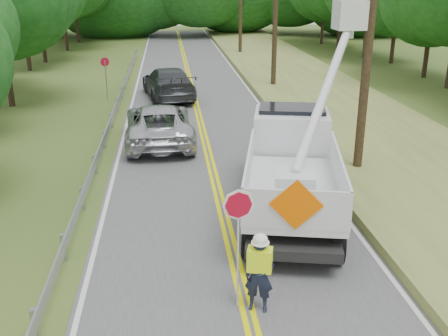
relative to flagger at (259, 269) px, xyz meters
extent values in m
cube|color=#4C4C4E|center=(-0.22, 12.49, -0.95)|extent=(7.20, 96.00, 0.02)
cube|color=#F3EC00|center=(-0.32, 12.49, -0.93)|extent=(0.12, 96.00, 0.00)
cube|color=#F3EC00|center=(-0.12, 12.49, -0.93)|extent=(0.12, 96.00, 0.00)
cube|color=silver|center=(-3.67, 12.49, -0.93)|extent=(0.12, 96.00, 0.00)
cube|color=silver|center=(3.23, 12.49, -0.93)|extent=(0.12, 96.00, 0.00)
cube|color=#9DA2A6|center=(-4.32, -0.51, -0.61)|extent=(0.12, 0.14, 0.70)
cube|color=#9DA2A6|center=(-4.32, 2.49, -0.61)|extent=(0.12, 0.14, 0.70)
cube|color=#9DA2A6|center=(-4.32, 5.49, -0.61)|extent=(0.12, 0.14, 0.70)
cube|color=#9DA2A6|center=(-4.32, 8.49, -0.61)|extent=(0.12, 0.14, 0.70)
cube|color=#9DA2A6|center=(-4.32, 11.49, -0.61)|extent=(0.12, 0.14, 0.70)
cube|color=#9DA2A6|center=(-4.32, 14.49, -0.61)|extent=(0.12, 0.14, 0.70)
cube|color=#9DA2A6|center=(-4.32, 17.49, -0.61)|extent=(0.12, 0.14, 0.70)
cube|color=#9DA2A6|center=(-4.32, 20.49, -0.61)|extent=(0.12, 0.14, 0.70)
cube|color=#9DA2A6|center=(-4.32, 23.49, -0.61)|extent=(0.12, 0.14, 0.70)
cube|color=#9DA2A6|center=(-4.32, 26.49, -0.61)|extent=(0.12, 0.14, 0.70)
cube|color=#9DA2A6|center=(-4.32, 29.49, -0.61)|extent=(0.12, 0.14, 0.70)
cube|color=#9DA2A6|center=(-4.32, 32.49, -0.61)|extent=(0.12, 0.14, 0.70)
cube|color=#9DA2A6|center=(-4.32, 35.49, -0.61)|extent=(0.12, 0.14, 0.70)
cube|color=#9DA2A6|center=(-4.22, 13.49, -0.36)|extent=(0.05, 48.00, 0.34)
cylinder|color=black|center=(4.78, 7.49, 4.04)|extent=(0.30, 0.30, 10.00)
cylinder|color=black|center=(4.78, 22.49, 4.04)|extent=(0.30, 0.30, 10.00)
cube|color=olive|center=(6.88, 12.49, -0.81)|extent=(7.00, 96.00, 0.30)
cylinder|color=#332319|center=(-10.02, 19.43, 0.77)|extent=(0.32, 0.32, 3.45)
cylinder|color=#332319|center=(-11.96, 24.51, 0.22)|extent=(0.32, 0.32, 2.36)
cylinder|color=#332319|center=(-11.82, 31.05, 0.23)|extent=(0.32, 0.32, 2.38)
ellipsoid|color=#0F4911|center=(-11.82, 31.05, 3.14)|extent=(5.56, 5.56, 4.89)
cylinder|color=#332319|center=(-11.52, 35.06, 0.65)|extent=(0.32, 0.32, 3.22)
cylinder|color=#332319|center=(-11.02, 42.40, 1.04)|extent=(0.32, 0.32, 3.99)
cylinder|color=#332319|center=(-10.98, 48.95, 0.86)|extent=(0.32, 0.32, 3.64)
cylinder|color=#332319|center=(15.87, 25.19, 0.52)|extent=(0.32, 0.32, 2.95)
ellipsoid|color=#0F4911|center=(15.87, 25.19, 4.12)|extent=(6.88, 6.88, 6.05)
cylinder|color=#332319|center=(16.21, 31.53, 0.50)|extent=(0.32, 0.32, 2.92)
cylinder|color=#332319|center=(15.34, 35.30, 0.72)|extent=(0.32, 0.32, 3.36)
cylinder|color=#332319|center=(14.81, 40.91, 0.82)|extent=(0.32, 0.32, 3.55)
cylinder|color=#332319|center=(14.31, 44.84, 0.62)|extent=(0.32, 0.32, 3.15)
imported|color=#191E33|center=(0.01, -0.01, -0.13)|extent=(0.67, 0.54, 1.60)
cube|color=#D3F513|center=(0.01, -0.01, 0.23)|extent=(0.56, 0.43, 0.49)
ellipsoid|color=white|center=(0.01, -0.01, 0.68)|extent=(0.30, 0.30, 0.24)
cylinder|color=#B7B7B7|center=(-0.40, 0.17, 0.19)|extent=(0.04, 0.04, 2.25)
cylinder|color=#AA0921|center=(-0.40, 0.17, 1.36)|extent=(0.64, 0.09, 0.64)
cylinder|color=black|center=(0.14, 2.15, -0.43)|extent=(0.52, 1.05, 1.01)
cylinder|color=black|center=(2.20, 1.71, -0.43)|extent=(0.52, 1.05, 1.01)
cylinder|color=black|center=(0.58, 4.21, -0.43)|extent=(0.52, 1.05, 1.01)
cylinder|color=black|center=(2.64, 3.77, -0.43)|extent=(0.52, 1.05, 1.01)
cylinder|color=black|center=(1.13, 6.78, -0.43)|extent=(0.52, 1.05, 1.01)
cylinder|color=black|center=(3.19, 6.34, -0.43)|extent=(0.52, 1.05, 1.01)
cube|color=black|center=(1.68, 4.30, -0.36)|extent=(3.57, 7.04, 0.26)
cube|color=#BABCBF|center=(1.52, 3.58, 0.17)|extent=(3.38, 5.23, 0.23)
cube|color=#BABCBF|center=(0.36, 3.83, 0.69)|extent=(1.07, 4.74, 0.95)
cube|color=#BABCBF|center=(2.69, 3.33, 0.69)|extent=(1.07, 4.74, 0.95)
cube|color=#BABCBF|center=(1.02, 1.23, 0.69)|extent=(2.38, 0.57, 0.95)
cube|color=#BABCBF|center=(2.27, 7.07, 0.48)|extent=(2.73, 2.45, 1.89)
cube|color=black|center=(2.32, 7.28, 1.17)|extent=(2.34, 1.78, 0.79)
cube|color=#BABCBF|center=(1.28, 2.45, 0.69)|extent=(1.12, 1.12, 0.84)
cube|color=#BABCBF|center=(4.08, 7.49, 4.40)|extent=(0.89, 0.89, 0.89)
cube|color=#FA6200|center=(1.01, 1.16, 0.85)|extent=(1.17, 0.29, 1.19)
imported|color=#B7B9BF|center=(-2.11, 11.94, -0.14)|extent=(2.89, 5.86, 1.60)
imported|color=#373A3F|center=(-1.67, 20.49, -0.08)|extent=(3.31, 6.21, 1.71)
cylinder|color=#9DA2A6|center=(-5.08, 20.29, 0.16)|extent=(0.06, 0.06, 2.24)
cylinder|color=#AA0921|center=(-5.08, 20.29, 1.18)|extent=(0.48, 0.21, 0.51)
camera|label=1|loc=(-1.67, -8.98, 5.50)|focal=41.79mm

